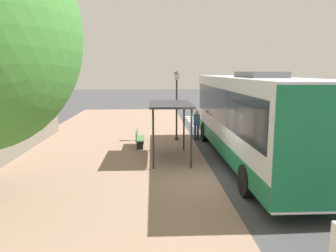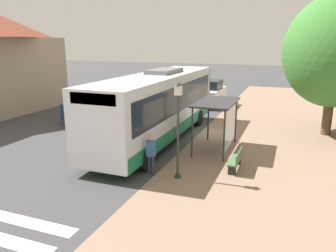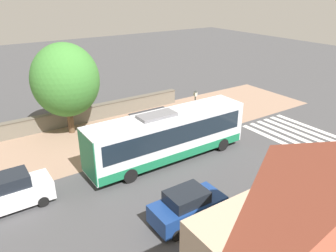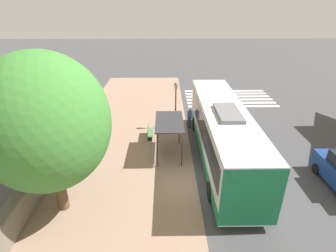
{
  "view_description": "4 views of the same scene",
  "coord_description": "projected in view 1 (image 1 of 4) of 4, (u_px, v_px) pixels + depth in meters",
  "views": [
    {
      "loc": [
        -2.29,
        -10.97,
        3.8
      ],
      "look_at": [
        -1.5,
        5.38,
        1.07
      ],
      "focal_mm": 35.0,
      "sensor_mm": 36.0,
      "label": 1
    },
    {
      "loc": [
        -4.91,
        18.35,
        5.28
      ],
      "look_at": [
        0.99,
        2.96,
        1.0
      ],
      "focal_mm": 35.0,
      "sensor_mm": 36.0,
      "label": 2
    },
    {
      "loc": [
        19.62,
        -9.66,
        11.94
      ],
      "look_at": [
        1.33,
        2.63,
        2.43
      ],
      "focal_mm": 35.0,
      "sensor_mm": 36.0,
      "label": 3
    },
    {
      "loc": [
        -1.8,
        -12.22,
        9.51
      ],
      "look_at": [
        -1.59,
        3.77,
        1.72
      ],
      "focal_mm": 28.0,
      "sensor_mm": 36.0,
      "label": 4
    }
  ],
  "objects": [
    {
      "name": "ground_plane",
      "position": [
        218.0,
        181.0,
        11.55
      ],
      "size": [
        120.0,
        120.0,
        0.0
      ],
      "primitive_type": "plane",
      "color": "#424244",
      "rests_on": "ground"
    },
    {
      "name": "sidewalk_plaza",
      "position": [
        89.0,
        182.0,
        11.33
      ],
      "size": [
        9.0,
        44.0,
        0.02
      ],
      "color": "#937560",
      "rests_on": "ground"
    },
    {
      "name": "crosswalk_stripes",
      "position": [
        245.0,
        121.0,
        25.61
      ],
      "size": [
        9.0,
        5.25,
        0.01
      ],
      "color": "silver",
      "rests_on": "ground"
    },
    {
      "name": "bus",
      "position": [
        251.0,
        116.0,
        13.58
      ],
      "size": [
        2.73,
        12.3,
        3.8
      ],
      "color": "silver",
      "rests_on": "ground"
    },
    {
      "name": "bus_shelter",
      "position": [
        166.0,
        112.0,
        14.05
      ],
      "size": [
        1.78,
        3.32,
        2.47
      ],
      "color": "#2D2D33",
      "rests_on": "ground"
    },
    {
      "name": "pedestrian",
      "position": [
        197.0,
        123.0,
        18.28
      ],
      "size": [
        0.34,
        0.22,
        1.67
      ],
      "color": "#2D3347",
      "rests_on": "ground"
    },
    {
      "name": "bench",
      "position": [
        139.0,
        138.0,
        16.53
      ],
      "size": [
        0.4,
        1.55,
        0.88
      ],
      "color": "#4C7247",
      "rests_on": "ground"
    },
    {
      "name": "street_lamp_near",
      "position": [
        177.0,
        99.0,
        17.96
      ],
      "size": [
        0.28,
        0.28,
        3.83
      ],
      "color": "#2D332D",
      "rests_on": "ground"
    }
  ]
}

